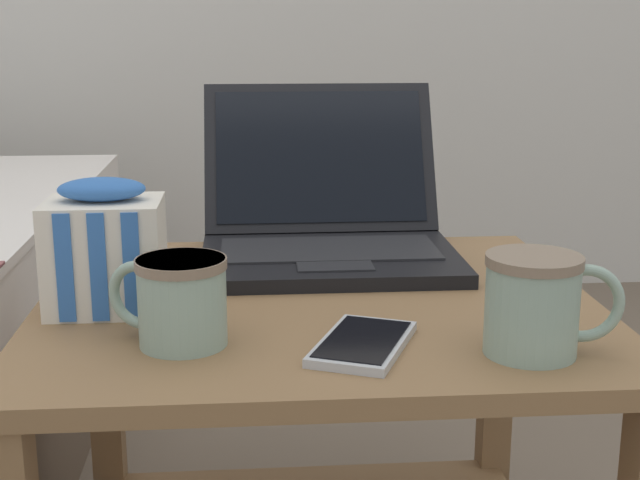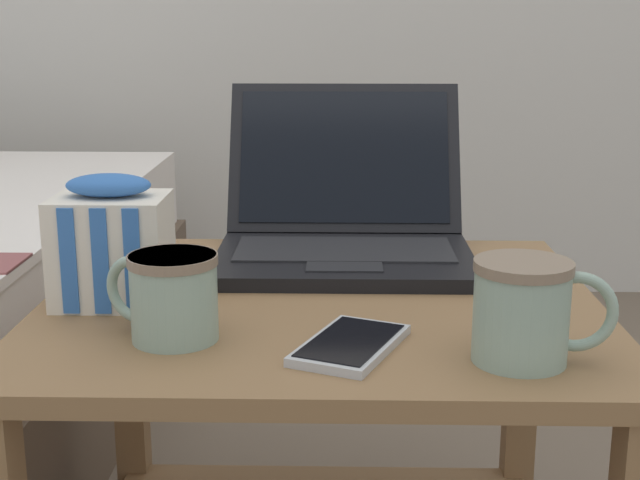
# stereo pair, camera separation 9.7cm
# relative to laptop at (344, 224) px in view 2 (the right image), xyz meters

# --- Properties ---
(bedside_table) EXTENTS (0.64, 0.57, 0.48)m
(bedside_table) POSITION_rel_laptop_xyz_m (-0.03, -0.19, -0.22)
(bedside_table) COLOR olive
(bedside_table) RESTS_ON ground_plane
(laptop) EXTENTS (0.33, 0.34, 0.22)m
(laptop) POSITION_rel_laptop_xyz_m (0.00, 0.00, 0.00)
(laptop) COLOR black
(laptop) RESTS_ON bedside_table
(mug_front_left) EXTENTS (0.12, 0.09, 0.09)m
(mug_front_left) POSITION_rel_laptop_xyz_m (-0.17, -0.33, 0.00)
(mug_front_left) COLOR #8CA593
(mug_front_left) RESTS_ON bedside_table
(mug_front_right) EXTENTS (0.13, 0.09, 0.10)m
(mug_front_right) POSITION_rel_laptop_xyz_m (0.17, -0.38, 0.01)
(mug_front_right) COLOR #8CA593
(mug_front_right) RESTS_ON bedside_table
(snack_bag) EXTENTS (0.13, 0.10, 0.15)m
(snack_bag) POSITION_rel_laptop_xyz_m (-0.26, -0.21, 0.02)
(snack_bag) COLOR silver
(snack_bag) RESTS_ON bedside_table
(cell_phone) EXTENTS (0.12, 0.16, 0.01)m
(cell_phone) POSITION_rel_laptop_xyz_m (0.01, -0.35, -0.04)
(cell_phone) COLOR #B7BABC
(cell_phone) RESTS_ON bedside_table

